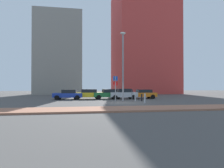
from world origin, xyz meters
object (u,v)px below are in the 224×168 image
parking_sign_post (115,85)px  traffic_bollard_far (145,98)px  parked_car_blue (68,94)px  traffic_bollard_near (142,98)px  street_lamp (123,61)px  parked_car_silver (123,94)px  parked_car_yellow (88,94)px  parked_car_green (108,94)px  traffic_bollard_mid (135,97)px  parking_meter (132,94)px  parked_car_orange (142,94)px

parking_sign_post → traffic_bollard_far: parking_sign_post is taller
parked_car_blue → traffic_bollard_near: (9.32, -4.32, -0.29)m
street_lamp → traffic_bollard_far: street_lamp is taller
parked_car_silver → parking_sign_post: 4.32m
parked_car_yellow → street_lamp: 7.39m
parked_car_blue → parked_car_green: bearing=2.3°
traffic_bollard_near → parked_car_silver: bearing=109.9°
parked_car_blue → parked_car_yellow: parked_car_yellow is taller
parking_sign_post → traffic_bollard_mid: bearing=-4.1°
traffic_bollard_near → traffic_bollard_far: bearing=-101.5°
parking_meter → parked_car_blue: bearing=147.7°
parking_sign_post → street_lamp: street_lamp is taller
parked_car_yellow → traffic_bollard_near: parked_car_yellow is taller
parked_car_yellow → street_lamp: size_ratio=0.53×
traffic_bollard_far → parking_meter: bearing=110.8°
parked_car_silver → parking_sign_post: bearing=-116.4°
street_lamp → traffic_bollard_mid: bearing=-7.0°
parked_car_yellow → traffic_bollard_far: 9.61m
street_lamp → traffic_bollard_near: (2.34, -0.31, -4.56)m
parking_sign_post → street_lamp: size_ratio=0.36×
parked_car_blue → traffic_bollard_mid: 9.50m
parked_car_yellow → parked_car_orange: (8.04, -0.31, -0.03)m
parked_car_orange → parking_meter: (-2.85, -4.92, 0.21)m
parked_car_yellow → parking_meter: bearing=-45.2°
parking_meter → street_lamp: bearing=132.9°
parked_car_blue → parked_car_green: parked_car_green is taller
traffic_bollard_near → traffic_bollard_mid: size_ratio=0.85×
parked_car_orange → traffic_bollard_mid: 4.70m
parking_meter → street_lamp: size_ratio=0.17×
parked_car_yellow → parking_sign_post: (3.32, -4.27, 1.22)m
parked_car_yellow → parking_sign_post: parking_sign_post is taller
parking_sign_post → parked_car_silver: bearing=63.6°
street_lamp → traffic_bollard_near: bearing=-7.5°
traffic_bollard_mid → parked_car_blue: bearing=153.8°
parked_car_silver → traffic_bollard_mid: (0.65, -3.90, -0.25)m
parked_car_yellow → parking_sign_post: size_ratio=1.46×
parked_car_green → traffic_bollard_mid: (2.90, -4.43, -0.23)m
traffic_bollard_far → parked_car_green: bearing=112.7°
parked_car_orange → traffic_bollard_mid: bearing=-118.2°
parking_meter → street_lamp: 4.27m
parked_car_blue → traffic_bollard_near: bearing=-24.9°
parked_car_orange → traffic_bollard_far: (-2.00, -7.16, -0.19)m
parked_car_yellow → parked_car_blue: bearing=-174.7°
parked_car_blue → parking_meter: (7.89, -4.98, 0.20)m
parked_car_blue → traffic_bollard_far: parked_car_blue is taller
parked_car_orange → parking_meter: bearing=-120.1°
parked_car_green → parking_sign_post: (0.40, -4.25, 1.23)m
parked_car_orange → parked_car_silver: bearing=-175.2°
parked_car_green → parking_meter: parking_meter is taller
parked_car_blue → traffic_bollard_far: (8.74, -7.22, -0.20)m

